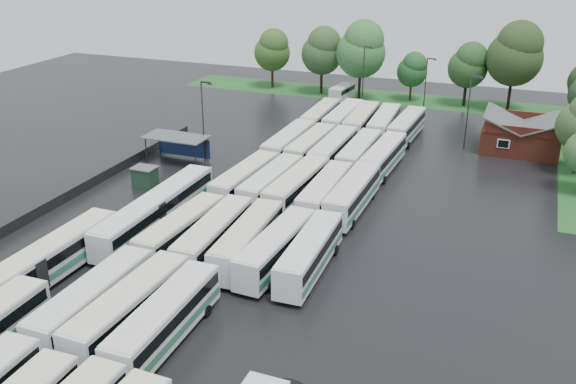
% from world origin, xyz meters
% --- Properties ---
extents(ground, '(160.00, 160.00, 0.00)m').
position_xyz_m(ground, '(0.00, 0.00, 0.00)').
color(ground, black).
rests_on(ground, ground).
extents(brick_building, '(10.07, 8.60, 5.39)m').
position_xyz_m(brick_building, '(24.00, 42.77, 1.87)').
color(brick_building, brown).
rests_on(brick_building, ground).
extents(wash_shed, '(8.20, 4.20, 3.58)m').
position_xyz_m(wash_shed, '(-17.20, 22.02, 2.99)').
color(wash_shed, '#2D2D30').
rests_on(wash_shed, ground).
extents(utility_hut, '(2.70, 2.20, 2.62)m').
position_xyz_m(utility_hut, '(-16.20, 12.60, 1.32)').
color(utility_hut, '#183322').
rests_on(utility_hut, ground).
extents(grass_strip_north, '(80.00, 10.00, 0.01)m').
position_xyz_m(grass_strip_north, '(2.00, 64.80, 0.01)').
color(grass_strip_north, '#1D561E').
rests_on(grass_strip_north, ground).
extents(west_fence, '(0.10, 50.00, 1.20)m').
position_xyz_m(west_fence, '(-22.20, 8.00, 0.60)').
color(west_fence, '#2D2D30').
rests_on(west_fence, ground).
extents(bus_r1c0, '(2.79, 12.85, 3.57)m').
position_xyz_m(bus_r1c0, '(-4.53, -12.40, 1.97)').
color(bus_r1c0, silver).
rests_on(bus_r1c0, ground).
extents(bus_r1c1, '(3.15, 13.07, 3.62)m').
position_xyz_m(bus_r1c1, '(-1.32, -12.30, 1.99)').
color(bus_r1c1, silver).
rests_on(bus_r1c1, ground).
extents(bus_r1c2, '(2.93, 12.78, 3.54)m').
position_xyz_m(bus_r1c2, '(1.95, -12.62, 1.95)').
color(bus_r1c2, silver).
rests_on(bus_r1c2, ground).
extents(bus_r2c0, '(3.22, 12.36, 3.41)m').
position_xyz_m(bus_r2c0, '(-4.55, 0.97, 1.87)').
color(bus_r2c0, silver).
rests_on(bus_r2c0, ground).
extents(bus_r2c1, '(3.16, 12.74, 3.52)m').
position_xyz_m(bus_r2c1, '(-1.11, 1.02, 1.94)').
color(bus_r2c1, silver).
rests_on(bus_r2c1, ground).
extents(bus_r2c2, '(3.32, 12.71, 3.50)m').
position_xyz_m(bus_r2c2, '(2.20, 1.28, 1.93)').
color(bus_r2c2, silver).
rests_on(bus_r2c2, ground).
extents(bus_r2c3, '(3.24, 12.49, 3.44)m').
position_xyz_m(bus_r2c3, '(5.22, 0.90, 1.89)').
color(bus_r2c3, silver).
rests_on(bus_r2c3, ground).
extents(bus_r2c4, '(3.01, 12.48, 3.45)m').
position_xyz_m(bus_r2c4, '(8.37, 1.00, 1.90)').
color(bus_r2c4, silver).
rests_on(bus_r2c4, ground).
extents(bus_r3c0, '(3.27, 12.56, 3.46)m').
position_xyz_m(bus_r3c0, '(-4.37, 14.95, 1.90)').
color(bus_r3c0, silver).
rests_on(bus_r3c0, ground).
extents(bus_r3c1, '(3.14, 12.49, 3.45)m').
position_xyz_m(bus_r3c1, '(-1.20, 15.00, 1.90)').
color(bus_r3c1, silver).
rests_on(bus_r3c1, ground).
extents(bus_r3c2, '(3.32, 13.05, 3.60)m').
position_xyz_m(bus_r3c2, '(1.90, 15.05, 1.98)').
color(bus_r3c2, silver).
rests_on(bus_r3c2, ground).
extents(bus_r3c3, '(2.81, 12.58, 3.49)m').
position_xyz_m(bus_r3c3, '(5.30, 14.60, 1.92)').
color(bus_r3c3, silver).
rests_on(bus_r3c3, ground).
extents(bus_r3c4, '(2.87, 12.89, 3.58)m').
position_xyz_m(bus_r3c4, '(8.23, 15.10, 1.97)').
color(bus_r3c4, silver).
rests_on(bus_r3c4, ground).
extents(bus_r4c0, '(2.84, 12.96, 3.60)m').
position_xyz_m(bus_r4c0, '(-4.33, 28.62, 1.98)').
color(bus_r4c0, silver).
rests_on(bus_r4c0, ground).
extents(bus_r4c1, '(2.96, 12.45, 3.45)m').
position_xyz_m(bus_r4c1, '(-1.30, 28.58, 1.90)').
color(bus_r4c1, silver).
rests_on(bus_r4c1, ground).
extents(bus_r4c2, '(2.85, 12.76, 3.54)m').
position_xyz_m(bus_r4c2, '(1.89, 28.20, 1.95)').
color(bus_r4c2, silver).
rests_on(bus_r4c2, ground).
extents(bus_r4c3, '(2.71, 12.59, 3.50)m').
position_xyz_m(bus_r4c3, '(5.33, 28.18, 1.93)').
color(bus_r4c3, silver).
rests_on(bus_r4c3, ground).
extents(bus_r4c4, '(3.13, 12.57, 3.47)m').
position_xyz_m(bus_r4c4, '(8.42, 28.21, 1.91)').
color(bus_r4c4, silver).
rests_on(bus_r4c4, ground).
extents(bus_r5c0, '(2.81, 12.33, 3.42)m').
position_xyz_m(bus_r5c0, '(-4.59, 42.34, 1.88)').
color(bus_r5c0, silver).
rests_on(bus_r5c0, ground).
extents(bus_r5c1, '(2.81, 12.90, 3.59)m').
position_xyz_m(bus_r5c1, '(-1.05, 42.33, 1.97)').
color(bus_r5c1, silver).
rests_on(bus_r5c1, ground).
extents(bus_r5c2, '(3.20, 12.90, 3.57)m').
position_xyz_m(bus_r5c2, '(1.81, 41.98, 1.96)').
color(bus_r5c2, silver).
rests_on(bus_r5c2, ground).
extents(bus_r5c3, '(3.27, 12.77, 3.52)m').
position_xyz_m(bus_r5c3, '(5.15, 42.08, 1.94)').
color(bus_r5c3, silver).
rests_on(bus_r5c3, ground).
extents(bus_r5c4, '(3.14, 12.54, 3.46)m').
position_xyz_m(bus_r5c4, '(8.50, 42.04, 1.90)').
color(bus_r5c4, silver).
rests_on(bus_r5c4, ground).
extents(artic_bus_west_b, '(2.73, 19.18, 3.56)m').
position_xyz_m(artic_bus_west_b, '(-9.16, 3.93, 1.97)').
color(artic_bus_west_b, silver).
rests_on(artic_bus_west_b, ground).
extents(artic_bus_west_c, '(2.95, 18.85, 3.49)m').
position_xyz_m(artic_bus_west_c, '(-12.17, -9.78, 1.94)').
color(artic_bus_west_c, silver).
rests_on(artic_bus_west_c, ground).
extents(minibus, '(3.07, 6.55, 2.76)m').
position_xyz_m(minibus, '(-6.44, 59.45, 1.53)').
color(minibus, white).
rests_on(minibus, ground).
extents(tree_north_0, '(6.71, 6.71, 11.11)m').
position_xyz_m(tree_north_0, '(-21.57, 64.46, 7.15)').
color(tree_north_0, '#351F14').
rests_on(tree_north_0, ground).
extents(tree_north_1, '(7.37, 7.37, 12.21)m').
position_xyz_m(tree_north_1, '(-11.44, 63.43, 7.85)').
color(tree_north_1, black).
rests_on(tree_north_1, ground).
extents(tree_north_2, '(8.46, 8.46, 14.02)m').
position_xyz_m(tree_north_2, '(-3.66, 61.16, 9.02)').
color(tree_north_2, black).
rests_on(tree_north_2, ground).
extents(tree_north_3, '(5.21, 5.21, 8.63)m').
position_xyz_m(tree_north_3, '(4.75, 64.18, 5.55)').
color(tree_north_3, '#3D2615').
rests_on(tree_north_3, ground).
extents(tree_north_4, '(6.58, 6.58, 10.90)m').
position_xyz_m(tree_north_4, '(14.05, 64.18, 7.01)').
color(tree_north_4, black).
rests_on(tree_north_4, ground).
extents(tree_north_5, '(8.97, 8.97, 14.85)m').
position_xyz_m(tree_north_5, '(21.26, 63.32, 9.56)').
color(tree_north_5, black).
rests_on(tree_north_5, ground).
extents(lamp_post_ne, '(1.56, 0.30, 10.15)m').
position_xyz_m(lamp_post_ne, '(16.94, 41.11, 5.89)').
color(lamp_post_ne, '#2D2D30').
rests_on(lamp_post_ne, ground).
extents(lamp_post_nw, '(1.64, 0.32, 10.62)m').
position_xyz_m(lamp_post_nw, '(-13.99, 23.40, 6.17)').
color(lamp_post_nw, '#2D2D30').
rests_on(lamp_post_nw, ground).
extents(lamp_post_back_w, '(1.62, 0.32, 10.53)m').
position_xyz_m(lamp_post_back_w, '(-1.59, 55.50, 6.11)').
color(lamp_post_back_w, '#2D2D30').
rests_on(lamp_post_back_w, ground).
extents(lamp_post_back_e, '(1.48, 0.29, 9.60)m').
position_xyz_m(lamp_post_back_e, '(8.84, 54.20, 5.57)').
color(lamp_post_back_e, '#2D2D30').
rests_on(lamp_post_back_e, ground).
extents(puddle_0, '(4.32, 4.32, 0.01)m').
position_xyz_m(puddle_0, '(0.31, -17.95, 0.00)').
color(puddle_0, black).
rests_on(puddle_0, ground).
extents(puddle_2, '(7.24, 7.24, 0.01)m').
position_xyz_m(puddle_2, '(-7.39, -0.26, 0.00)').
color(puddle_2, black).
rests_on(puddle_2, ground).
extents(puddle_3, '(3.17, 3.17, 0.01)m').
position_xyz_m(puddle_3, '(5.45, -2.49, 0.00)').
color(puddle_3, black).
rests_on(puddle_3, ground).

